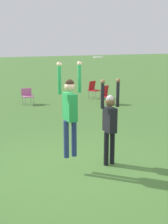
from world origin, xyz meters
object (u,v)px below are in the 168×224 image
person_jumping (70,107)px  person_defending (110,120)px  camping_chair_0 (93,88)px  camping_chair_2 (106,94)px  frisbee (98,57)px  camping_chair_1 (27,95)px

person_jumping → person_defending: (1.00, -0.11, -0.40)m
person_jumping → camping_chair_0: bearing=-28.1°
person_jumping → camping_chair_2: bearing=-32.9°
camping_chair_2 → camping_chair_0: bearing=-114.0°
person_defending → camping_chair_0: 9.47m
person_defending → frisbee: (-0.39, -0.07, 1.49)m
person_defending → camping_chair_0: size_ratio=2.29×
person_jumping → camping_chair_0: (5.61, 8.14, -0.98)m
person_defending → person_jumping: bearing=-90.0°
camping_chair_1 → person_defending: bearing=98.0°
person_defending → camping_chair_2: 7.80m
frisbee → camping_chair_0: bearing=59.1°
person_defending → camping_chair_1: size_ratio=2.73×
person_defending → camping_chair_2: bearing=153.4°
person_jumping → camping_chair_1: (1.93, 8.26, -1.05)m
person_jumping → person_defending: size_ratio=1.04×
frisbee → camping_chair_0: size_ratio=0.25×
camping_chair_0 → camping_chair_2: size_ratio=1.02×
person_jumping → camping_chair_1: 8.55m
person_jumping → camping_chair_1: size_ratio=2.83×
person_defending → camping_chair_1: bearing=-179.9°
person_jumping → camping_chair_2: size_ratio=2.44×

